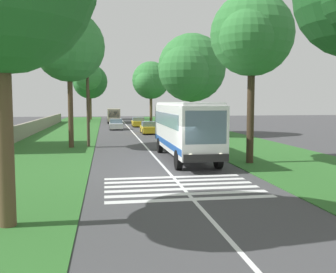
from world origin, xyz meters
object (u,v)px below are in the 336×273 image
Objects in this scene: coach_bus at (185,127)px; trailing_car_1 at (116,125)px; roadside_tree_left_0 at (87,77)px; roadside_tree_left_3 at (68,48)px; roadside_tree_right_1 at (150,81)px; utility_pole at (88,100)px; trailing_car_2 at (138,122)px; trailing_minibus_0 at (114,114)px; trailing_car_0 at (149,128)px; roadside_tree_right_2 at (249,38)px; roadside_tree_left_2 at (89,82)px; roadside_tree_right_3 at (189,70)px.

trailing_car_1 is at bearing 7.53° from coach_bus.
roadside_tree_left_3 reaches higher than roadside_tree_left_0.
roadside_tree_left_3 is at bearing 164.39° from roadside_tree_right_1.
trailing_car_2 is at bearing -13.82° from utility_pole.
trailing_car_1 is 0.40× the size of roadside_tree_left_0.
roadside_tree_left_3 is (-35.52, 4.33, 6.48)m from trailing_minibus_0.
roadside_tree_left_3 is (-12.99, 7.95, 7.36)m from trailing_car_0.
coach_bus is at bearing -170.20° from roadside_tree_left_0.
trailing_car_1 is 6.45m from trailing_car_2.
trailing_car_0 is 0.40× the size of roadside_tree_left_0.
roadside_tree_right_2 is (-45.41, -7.14, 6.05)m from trailing_minibus_0.
roadside_tree_left_3 is at bearing -179.76° from roadside_tree_left_2.
roadside_tree_right_3 is at bearing -178.12° from roadside_tree_right_1.
roadside_tree_right_3 is (-29.51, -12.33, -0.88)m from roadside_tree_left_0.
utility_pole is at bearing 39.32° from coach_bus.
trailing_car_1 is 30.64m from roadside_tree_left_2.
coach_bus is at bearing -179.58° from trailing_car_2.
trailing_car_0 is 38.39m from roadside_tree_left_2.
roadside_tree_left_2 is 1.03× the size of roadside_tree_left_3.
roadside_tree_left_2 is at bearing 11.07° from roadside_tree_right_2.
trailing_car_0 is 28.09m from roadside_tree_right_1.
trailing_minibus_0 is (15.17, -0.02, 0.88)m from trailing_car_1.
roadside_tree_right_2 reaches higher than utility_pole.
roadside_tree_left_0 reaches higher than trailing_car_1.
roadside_tree_right_3 reaches higher than roadside_tree_right_1.
trailing_minibus_0 reaches higher than trailing_car_1.
trailing_car_1 is 0.39× the size of roadside_tree_right_1.
utility_pole is at bearing 166.29° from roadside_tree_right_1.
trailing_car_0 is 16.91m from roadside_tree_left_3.
roadside_tree_right_3 is (10.19, -12.17, -0.80)m from roadside_tree_left_3.
roadside_tree_right_2 is at bearing -135.70° from utility_pole.
roadside_tree_right_3 is (17.81, -4.16, 5.07)m from coach_bus.
trailing_car_0 and trailing_car_1 have the same top height.
roadside_tree_left_0 is at bearing 9.80° from coach_bus.
roadside_tree_left_3 is at bearing 102.59° from utility_pole.
roadside_tree_right_3 is (-25.33, -7.84, 5.67)m from trailing_minibus_0.
utility_pole is at bearing 166.18° from trailing_car_2.
trailing_car_0 is at bearing -170.88° from trailing_minibus_0.
roadside_tree_left_3 is (7.61, 8.01, 5.88)m from coach_bus.
trailing_car_0 is 0.57× the size of utility_pole.
utility_pole reaches higher than trailing_car_0.
roadside_tree_left_3 is 15.15m from roadside_tree_right_2.
roadside_tree_right_2 is (-9.89, -11.47, -0.43)m from roadside_tree_left_3.
utility_pole is at bearing 152.98° from trailing_car_0.
roadside_tree_right_2 is 0.91× the size of roadside_tree_right_3.
coach_bus is at bearing 176.19° from roadside_tree_right_1.
roadside_tree_left_3 reaches higher than roadside_tree_right_2.
roadside_tree_right_3 is at bearing -1.99° from roadside_tree_right_2.
utility_pole is (10.22, 9.98, -3.67)m from roadside_tree_right_2.
roadside_tree_left_0 is 11.37m from roadside_tree_right_1.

